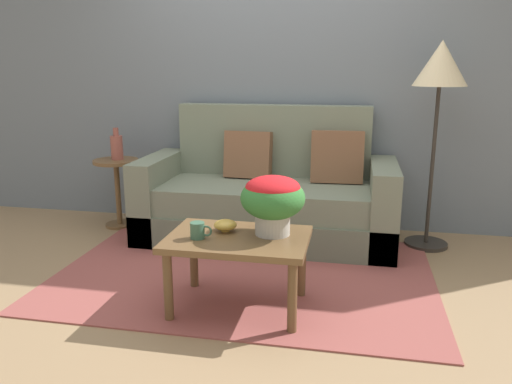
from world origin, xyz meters
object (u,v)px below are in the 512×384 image
object	(u,v)px
coffee_table	(238,247)
snack_bowl	(225,225)
side_table	(117,181)
table_vase	(117,147)
potted_plant	(273,198)
coffee_mug	(198,230)
couch	(269,198)
floor_lamp	(440,77)

from	to	relation	value
coffee_table	snack_bowl	xyz separation A→B (m)	(-0.09, 0.08, 0.10)
side_table	table_vase	size ratio (longest dim) A/B	2.19
table_vase	coffee_table	bearing A→B (deg)	-43.98
side_table	snack_bowl	bearing A→B (deg)	-43.70
potted_plant	snack_bowl	world-z (taller)	potted_plant
side_table	potted_plant	size ratio (longest dim) A/B	1.63
potted_plant	coffee_mug	distance (m)	0.46
coffee_table	potted_plant	distance (m)	0.35
coffee_table	potted_plant	size ratio (longest dim) A/B	2.18
potted_plant	coffee_mug	bearing A→B (deg)	-158.65
couch	snack_bowl	world-z (taller)	couch
floor_lamp	snack_bowl	bearing A→B (deg)	-136.28
side_table	floor_lamp	size ratio (longest dim) A/B	0.38
side_table	table_vase	bearing A→B (deg)	60.84
couch	coffee_table	world-z (taller)	couch
floor_lamp	potted_plant	world-z (taller)	floor_lamp
side_table	potted_plant	bearing A→B (deg)	-38.17
floor_lamp	table_vase	world-z (taller)	floor_lamp
floor_lamp	couch	bearing A→B (deg)	-177.96
potted_plant	coffee_mug	size ratio (longest dim) A/B	2.94
couch	side_table	bearing A→B (deg)	178.34
couch	snack_bowl	size ratio (longest dim) A/B	15.08
couch	snack_bowl	bearing A→B (deg)	-92.30
snack_bowl	couch	bearing A→B (deg)	87.70
coffee_mug	floor_lamp	bearing A→B (deg)	44.58
side_table	table_vase	distance (m)	0.30
coffee_table	snack_bowl	bearing A→B (deg)	140.99
floor_lamp	table_vase	xyz separation A→B (m)	(-2.60, 0.01, -0.60)
coffee_table	table_vase	bearing A→B (deg)	136.02
coffee_mug	snack_bowl	distance (m)	0.19
floor_lamp	coffee_mug	xyz separation A→B (m)	(-1.43, -1.41, -0.82)
floor_lamp	coffee_mug	size ratio (longest dim) A/B	12.52
potted_plant	coffee_mug	xyz separation A→B (m)	(-0.40, -0.16, -0.17)
floor_lamp	potted_plant	distance (m)	1.75
couch	potted_plant	size ratio (longest dim) A/B	5.51
floor_lamp	potted_plant	size ratio (longest dim) A/B	4.26
couch	table_vase	xyz separation A→B (m)	(-1.34, 0.06, 0.38)
side_table	snack_bowl	world-z (taller)	side_table
potted_plant	table_vase	xyz separation A→B (m)	(-1.57, 1.26, 0.05)
side_table	potted_plant	world-z (taller)	potted_plant
couch	snack_bowl	distance (m)	1.22
coffee_mug	table_vase	xyz separation A→B (m)	(-1.18, 1.42, 0.22)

